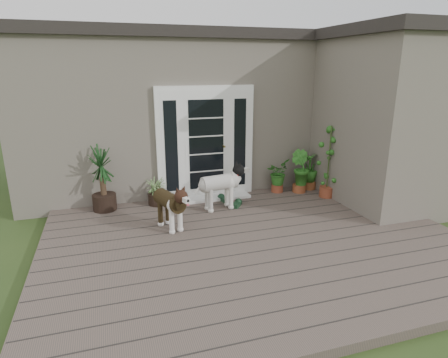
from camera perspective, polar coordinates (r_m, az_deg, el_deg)
name	(u,v)px	position (r m, az deg, el deg)	size (l,w,h in m)	color
deck	(257,244)	(5.75, 5.07, -9.74)	(6.20, 4.60, 0.12)	#6B5B4C
house_main	(192,112)	(9.28, -4.87, 10.02)	(7.40, 4.00, 3.10)	#665E54
roof_main	(190,39)	(9.24, -5.14, 20.24)	(7.60, 4.20, 0.20)	#2D2826
house_wing	(381,125)	(7.71, 22.59, 7.48)	(1.60, 2.40, 3.10)	#665E54
roof_wing	(392,31)	(7.66, 24.03, 19.72)	(1.80, 2.60, 0.20)	#2D2826
door_unit	(206,143)	(7.32, -2.76, 5.47)	(1.90, 0.14, 2.15)	white
door_step	(209,198)	(7.41, -2.25, -2.81)	(1.60, 0.40, 0.05)	white
brindle_dog	(170,208)	(6.03, -8.19, -4.39)	(0.35, 0.82, 0.69)	#372914
white_dog	(219,190)	(6.77, -0.71, -1.63)	(0.38, 0.88, 0.73)	white
spider_plant	(157,189)	(7.14, -10.12, -1.56)	(0.55, 0.55, 0.58)	#6F8D56
yucca	(102,179)	(7.01, -17.85, -0.06)	(0.79, 0.79, 1.14)	black
herb_a	(278,178)	(7.81, 8.08, 0.19)	(0.47, 0.47, 0.60)	#215016
herb_b	(300,177)	(7.87, 11.34, 0.34)	(0.43, 0.43, 0.65)	#1C5618
herb_c	(309,174)	(8.14, 12.72, 0.70)	(0.40, 0.40, 0.62)	#21651C
sapling	(329,161)	(7.59, 15.53, 2.66)	(0.43, 0.43, 1.47)	#20611B
clog_left	(224,199)	(7.26, -0.01, -2.99)	(0.16, 0.34, 0.10)	#163821
clog_right	(237,204)	(7.01, 1.95, -3.75)	(0.15, 0.33, 0.10)	#14331C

